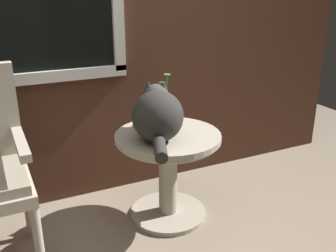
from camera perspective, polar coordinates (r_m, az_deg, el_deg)
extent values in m
plane|color=gray|center=(2.24, -3.83, -17.99)|extent=(6.00, 6.00, 0.00)
cube|color=#47281C|center=(2.48, -11.47, 17.95)|extent=(4.00, 0.04, 2.60)
cube|color=silver|center=(2.45, -16.18, 7.21)|extent=(0.88, 0.03, 0.07)
cylinder|color=#B2A893|center=(2.51, 0.00, -12.81)|extent=(0.48, 0.48, 0.03)
cylinder|color=#B2A893|center=(2.38, 0.00, -7.52)|extent=(0.11, 0.11, 0.49)
cylinder|color=#B2A893|center=(2.27, 0.00, -1.60)|extent=(0.63, 0.63, 0.03)
torus|color=#B2A893|center=(2.28, 0.00, -2.24)|extent=(0.61, 0.61, 0.02)
cylinder|color=#B2A893|center=(1.99, -18.68, -16.81)|extent=(0.04, 0.04, 0.44)
cylinder|color=#B2A893|center=(2.35, -20.30, -10.87)|extent=(0.04, 0.04, 0.44)
cube|color=#B2A893|center=(1.96, -21.23, -2.27)|extent=(0.06, 0.43, 0.04)
ellipsoid|color=#33302D|center=(2.12, -1.56, 1.47)|extent=(0.39, 0.40, 0.29)
sphere|color=#494643|center=(2.30, -1.82, 4.32)|extent=(0.16, 0.16, 0.16)
cone|color=#33302D|center=(2.28, -0.72, 6.10)|extent=(0.05, 0.05, 0.06)
cone|color=#33302D|center=(2.28, -2.96, 6.05)|extent=(0.05, 0.05, 0.06)
cylinder|color=#33302D|center=(1.94, -1.21, -3.06)|extent=(0.16, 0.29, 0.06)
cylinder|color=slate|center=(2.43, -0.28, 0.55)|extent=(0.08, 0.08, 0.01)
ellipsoid|color=slate|center=(2.41, -0.28, 2.14)|extent=(0.13, 0.13, 0.13)
cylinder|color=slate|center=(2.38, -0.29, 3.87)|extent=(0.07, 0.07, 0.05)
torus|color=slate|center=(2.38, -0.29, 4.47)|extent=(0.09, 0.09, 0.02)
cylinder|color=#47893D|center=(2.37, -0.20, 6.00)|extent=(0.02, 0.02, 0.13)
cone|color=#47893D|center=(2.36, -0.11, 7.55)|extent=(0.04, 0.04, 0.02)
cylinder|color=#47893D|center=(2.37, -0.58, 5.40)|extent=(0.02, 0.03, 0.08)
cone|color=#47893D|center=(2.37, -0.88, 6.33)|extent=(0.04, 0.04, 0.02)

